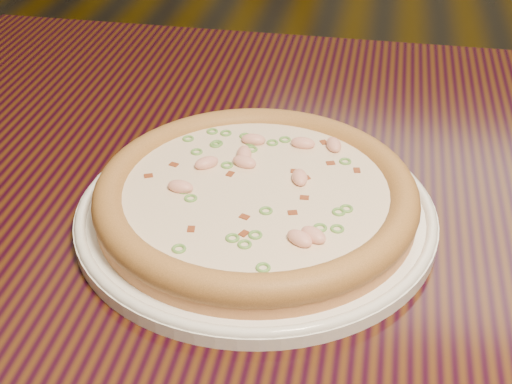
# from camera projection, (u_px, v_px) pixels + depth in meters

# --- Properties ---
(ground) EXTENTS (9.00, 9.00, 0.00)m
(ground) POSITION_uv_depth(u_px,v_px,m) (464.00, 348.00, 1.53)
(ground) COLOR black
(hero_table) EXTENTS (1.20, 0.80, 0.75)m
(hero_table) POSITION_uv_depth(u_px,v_px,m) (379.00, 280.00, 0.73)
(hero_table) COLOR black
(hero_table) RESTS_ON ground
(plate) EXTENTS (0.33, 0.33, 0.02)m
(plate) POSITION_uv_depth(u_px,v_px,m) (256.00, 211.00, 0.65)
(plate) COLOR white
(plate) RESTS_ON hero_table
(pizza) EXTENTS (0.29, 0.29, 0.03)m
(pizza) POSITION_uv_depth(u_px,v_px,m) (256.00, 195.00, 0.64)
(pizza) COLOR #CD824B
(pizza) RESTS_ON plate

